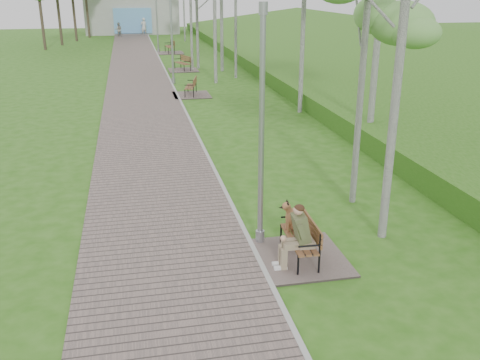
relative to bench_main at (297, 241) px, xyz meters
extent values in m
plane|color=#275A11|center=(-0.75, 3.14, -0.42)|extent=(120.00, 120.00, 0.00)
cube|color=#61544E|center=(-2.50, 24.64, -0.40)|extent=(3.50, 67.00, 0.04)
cube|color=#999993|center=(-0.75, 24.64, -0.40)|extent=(0.10, 67.00, 0.05)
cube|color=#4C7F2B|center=(11.25, 23.14, -0.42)|extent=(14.00, 70.00, 1.60)
cube|color=#9E9E99|center=(-2.25, 54.14, 1.58)|extent=(10.00, 5.00, 4.00)
cube|color=#5B96CC|center=(-2.25, 51.54, 1.08)|extent=(4.00, 0.20, 2.60)
cube|color=#61544E|center=(0.09, 0.05, -0.40)|extent=(1.73, 1.92, 0.04)
cube|color=brown|center=(0.04, 0.05, 0.01)|extent=(0.48, 1.46, 0.04)
cube|color=brown|center=(0.27, 0.04, 0.27)|extent=(0.09, 1.44, 0.32)
cube|color=#61544E|center=(-0.07, 17.08, -0.40)|extent=(1.78, 1.97, 0.04)
cube|color=brown|center=(-0.12, 17.08, 0.02)|extent=(0.75, 1.54, 0.04)
cube|color=brown|center=(0.12, 17.03, 0.29)|extent=(0.35, 1.45, 0.33)
cube|color=#61544E|center=(0.38, 25.31, -0.40)|extent=(1.83, 2.04, 0.04)
cube|color=brown|center=(0.33, 25.31, 0.04)|extent=(0.93, 1.59, 0.04)
cube|color=brown|center=(0.56, 25.39, 0.31)|extent=(0.53, 1.46, 0.34)
cube|color=#61544E|center=(0.33, 34.67, -0.40)|extent=(2.03, 2.26, 0.04)
cube|color=brown|center=(0.28, 34.67, 0.09)|extent=(0.67, 1.73, 0.05)
cube|color=brown|center=(0.54, 34.69, 0.39)|extent=(0.21, 1.69, 0.37)
cylinder|color=gray|center=(-0.54, 0.87, -0.28)|extent=(0.19, 0.19, 0.28)
cylinder|color=gray|center=(-0.54, 0.87, 1.92)|extent=(0.11, 0.11, 4.68)
cylinder|color=gray|center=(-0.54, 0.87, 4.30)|extent=(0.17, 0.17, 0.23)
cylinder|color=gray|center=(-0.63, 20.65, -0.27)|extent=(0.21, 0.21, 0.31)
cylinder|color=gray|center=(-0.63, 20.65, 2.16)|extent=(0.12, 0.12, 5.16)
cylinder|color=gray|center=(-0.57, 35.21, -0.27)|extent=(0.20, 0.20, 0.31)
cylinder|color=gray|center=(-0.57, 35.21, 2.14)|extent=(0.12, 0.12, 5.11)
cylinder|color=gray|center=(-0.65, 54.48, -0.26)|extent=(0.21, 0.21, 0.31)
cylinder|color=gray|center=(-0.65, 54.48, 2.18)|extent=(0.12, 0.12, 5.20)
imported|color=silver|center=(-1.14, 51.10, 0.49)|extent=(0.77, 0.64, 1.82)
imported|color=gray|center=(-3.77, 49.90, 0.30)|extent=(0.74, 0.59, 1.45)
cylinder|color=silver|center=(2.12, 0.63, 3.60)|extent=(0.16, 0.16, 8.05)
cylinder|color=silver|center=(4.79, 7.22, 3.98)|extent=(0.20, 0.20, 8.81)
cylinder|color=silver|center=(2.28, 2.63, 2.68)|extent=(0.16, 0.16, 6.21)
cylinder|color=silver|center=(4.04, 12.51, 3.93)|extent=(0.17, 0.17, 8.71)
cylinder|color=silver|center=(3.09, 21.80, 3.78)|extent=(0.18, 0.18, 8.41)
cylinder|color=silver|center=(0.94, 25.08, 3.60)|extent=(0.17, 0.17, 8.05)
cylinder|color=silver|center=(1.43, 26.02, 2.96)|extent=(0.16, 0.16, 6.75)
cylinder|color=silver|center=(2.48, 43.89, 3.18)|extent=(0.16, 0.16, 7.20)
camera|label=1|loc=(-3.00, -8.98, 4.71)|focal=40.00mm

